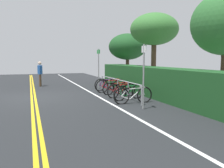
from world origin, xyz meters
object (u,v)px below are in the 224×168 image
(bicycle_2, at_px, (117,88))
(bicycle_4, at_px, (129,92))
(bicycle_1, at_px, (111,86))
(sign_post_near, at_px, (99,65))
(tree_mid, at_px, (154,30))
(bicycle_3, at_px, (122,90))
(tree_near_left, at_px, (128,47))
(bicycle_0, at_px, (107,84))
(bike_rack, at_px, (118,84))
(pedestrian, at_px, (40,72))
(sign_post_far, at_px, (144,71))
(bicycle_5, at_px, (133,95))

(bicycle_2, distance_m, bicycle_4, 1.72)
(bicycle_1, distance_m, sign_post_near, 2.26)
(bicycle_2, xyz_separation_m, tree_mid, (-0.85, 2.59, 3.18))
(bicycle_2, distance_m, bicycle_3, 0.98)
(tree_near_left, bearing_deg, bicycle_1, -33.88)
(bicycle_0, xyz_separation_m, tree_mid, (0.83, 2.62, 3.15))
(bike_rack, relative_size, bicycle_3, 3.27)
(bicycle_4, relative_size, tree_mid, 0.38)
(pedestrian, distance_m, tree_near_left, 6.48)
(sign_post_far, distance_m, tree_near_left, 9.14)
(bicycle_0, height_order, sign_post_far, sign_post_far)
(bicycle_4, bearing_deg, bike_rack, -177.28)
(sign_post_far, bearing_deg, bicycle_5, 174.06)
(bicycle_4, height_order, pedestrian, pedestrian)
(bicycle_5, distance_m, sign_post_far, 1.58)
(bicycle_4, bearing_deg, pedestrian, -151.97)
(bicycle_4, relative_size, bicycle_5, 0.97)
(tree_near_left, bearing_deg, bicycle_4, -22.55)
(bicycle_4, height_order, tree_mid, tree_mid)
(bicycle_3, bearing_deg, bicycle_2, 172.38)
(bicycle_3, xyz_separation_m, sign_post_far, (2.78, -0.26, 1.08))
(bicycle_5, distance_m, tree_mid, 5.48)
(bike_rack, xyz_separation_m, bicycle_4, (1.25, 0.06, -0.27))
(bike_rack, height_order, tree_near_left, tree_near_left)
(bike_rack, distance_m, tree_near_left, 6.30)
(pedestrian, distance_m, sign_post_near, 4.09)
(bicycle_0, height_order, tree_near_left, tree_near_left)
(sign_post_near, height_order, sign_post_far, sign_post_near)
(bike_rack, relative_size, tree_near_left, 1.46)
(sign_post_far, bearing_deg, tree_near_left, 160.62)
(bicycle_4, xyz_separation_m, tree_mid, (-2.56, 2.68, 3.16))
(tree_mid, bearing_deg, bicycle_4, -46.25)
(bike_rack, relative_size, pedestrian, 3.26)
(bicycle_4, distance_m, sign_post_far, 2.32)
(bicycle_1, height_order, bicycle_4, bicycle_1)
(sign_post_near, xyz_separation_m, tree_mid, (1.90, 2.80, 2.03))
(bicycle_2, bearing_deg, bicycle_1, -174.37)
(bicycle_4, bearing_deg, bicycle_2, 177.18)
(sign_post_far, bearing_deg, bicycle_0, 176.25)
(pedestrian, bearing_deg, tree_mid, 56.70)
(bicycle_2, distance_m, sign_post_near, 2.98)
(bicycle_2, bearing_deg, pedestrian, -143.68)
(bicycle_3, relative_size, bicycle_4, 0.97)
(tree_near_left, bearing_deg, bicycle_0, -40.34)
(sign_post_far, distance_m, tree_mid, 5.86)
(sign_post_near, xyz_separation_m, tree_near_left, (-2.05, 2.83, 1.24))
(tree_mid, bearing_deg, sign_post_near, -124.13)
(pedestrian, height_order, sign_post_near, sign_post_near)
(bicycle_1, distance_m, sign_post_far, 4.66)
(bicycle_2, relative_size, tree_mid, 0.38)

